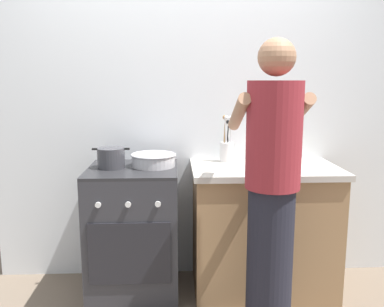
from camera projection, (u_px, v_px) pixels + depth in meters
name	position (u px, v px, depth m)	size (l,w,h in m)	color
ground	(185.00, 302.00, 2.79)	(6.00, 6.00, 0.00)	#6B5B4C
back_wall	(210.00, 111.00, 3.07)	(3.20, 0.10, 2.50)	silver
countertop	(263.00, 229.00, 2.88)	(1.00, 0.60, 0.90)	#99724C
stove_range	(134.00, 232.00, 2.84)	(0.60, 0.62, 0.90)	#2D2D33
pot	(111.00, 158.00, 2.75)	(0.25, 0.18, 0.14)	#38383D
mixing_bowl	(153.00, 159.00, 2.80)	(0.31, 0.31, 0.09)	#B7B7BC
utensil_crock	(227.00, 147.00, 2.96)	(0.10, 0.10, 0.34)	silver
spice_bottle	(258.00, 159.00, 2.84)	(0.04, 0.04, 0.09)	silver
oil_bottle	(294.00, 151.00, 2.84)	(0.06, 0.06, 0.24)	gold
person	(272.00, 194.00, 2.27)	(0.41, 0.50, 1.70)	black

